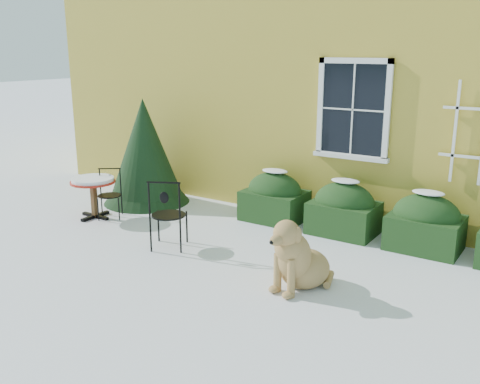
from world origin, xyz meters
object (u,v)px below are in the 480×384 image
Objects in this scene: bistro_table at (93,185)px; patio_chair_near at (168,214)px; evergreen_shrub at (145,161)px; dog at (297,259)px; patio_chair_far at (110,193)px.

bistro_table is 0.73× the size of patio_chair_near.
evergreen_shrub is at bearing -67.07° from patio_chair_near.
bistro_table is 0.76× the size of dog.
evergreen_shrub reaches higher than dog.
evergreen_shrub is 1.87× the size of patio_chair_near.
evergreen_shrub is at bearing 58.86° from patio_chair_far.
patio_chair_near is 1.25× the size of patio_chair_far.
evergreen_shrub is at bearing 169.86° from dog.
dog reaches higher than bistro_table.
bistro_table is (-0.07, -1.27, -0.20)m from evergreen_shrub.
patio_chair_far is at bearing 44.11° from bistro_table.
patio_chair_far reaches higher than bistro_table.
patio_chair_near is 1.99m from patio_chair_far.
dog is (4.30, -1.88, -0.42)m from evergreen_shrub.
patio_chair_far is 0.84× the size of dog.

